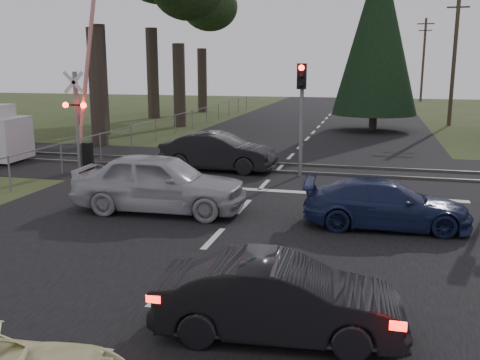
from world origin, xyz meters
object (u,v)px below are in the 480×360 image
(utility_pole_mid, at_px, (455,54))
(silver_car, at_px, (160,183))
(utility_pole_far, at_px, (423,58))
(dark_car_far, at_px, (218,152))
(blue_sedan, at_px, (386,204))
(dark_hatchback, at_px, (279,299))
(crossing_signal, at_px, (82,118))
(traffic_signal_center, at_px, (301,100))

(utility_pole_mid, height_order, silver_car, utility_pole_mid)
(utility_pole_far, distance_m, dark_car_far, 45.36)
(dark_car_far, bearing_deg, utility_pole_far, -10.48)
(silver_car, distance_m, blue_sedan, 6.13)
(dark_hatchback, relative_size, blue_sedan, 0.90)
(blue_sedan, bearing_deg, dark_hatchback, 161.58)
(crossing_signal, distance_m, dark_hatchback, 14.67)
(silver_car, distance_m, dark_car_far, 6.12)
(utility_pole_mid, bearing_deg, silver_car, -113.09)
(traffic_signal_center, distance_m, dark_car_far, 3.89)
(traffic_signal_center, relative_size, dark_hatchback, 1.10)
(utility_pole_mid, distance_m, utility_pole_far, 25.00)
(crossing_signal, bearing_deg, dark_hatchback, -48.92)
(traffic_signal_center, distance_m, dark_hatchback, 12.16)
(traffic_signal_center, bearing_deg, dark_car_far, 172.33)
(utility_pole_far, bearing_deg, dark_hatchback, -96.28)
(silver_car, relative_size, dark_car_far, 1.09)
(silver_car, bearing_deg, blue_sedan, -91.92)
(dark_car_far, bearing_deg, traffic_signal_center, -94.38)
(blue_sedan, bearing_deg, utility_pole_mid, -13.79)
(dark_hatchback, bearing_deg, utility_pole_far, -11.30)
(blue_sedan, bearing_deg, crossing_signal, 63.34)
(utility_pole_mid, xyz_separation_m, silver_car, (-10.66, -25.00, -3.90))
(utility_pole_far, relative_size, blue_sedan, 2.16)
(utility_pole_far, relative_size, dark_hatchback, 2.41)
(utility_pole_far, bearing_deg, utility_pole_mid, -90.00)
(crossing_signal, distance_m, utility_pole_far, 47.96)
(dark_hatchback, relative_size, silver_car, 0.77)
(traffic_signal_center, xyz_separation_m, blue_sedan, (2.97, -5.70, -2.20))
(utility_pole_far, height_order, dark_car_far, utility_pole_far)
(dark_hatchback, distance_m, blue_sedan, 6.41)
(utility_pole_mid, xyz_separation_m, dark_car_far, (-10.76, -18.88, -3.99))
(crossing_signal, relative_size, utility_pole_mid, 0.77)
(utility_pole_mid, height_order, dark_car_far, utility_pole_mid)
(crossing_signal, xyz_separation_m, dark_car_far, (5.02, 1.33, -1.32))
(utility_pole_far, xyz_separation_m, dark_car_far, (-10.76, -43.88, -3.99))
(blue_sedan, xyz_separation_m, dark_car_far, (-6.22, 6.13, 0.13))
(crossing_signal, bearing_deg, blue_sedan, -23.15)
(silver_car, height_order, dark_car_far, silver_car)
(utility_pole_mid, height_order, blue_sedan, utility_pole_mid)
(crossing_signal, height_order, silver_car, crossing_signal)
(traffic_signal_center, relative_size, utility_pole_far, 0.46)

